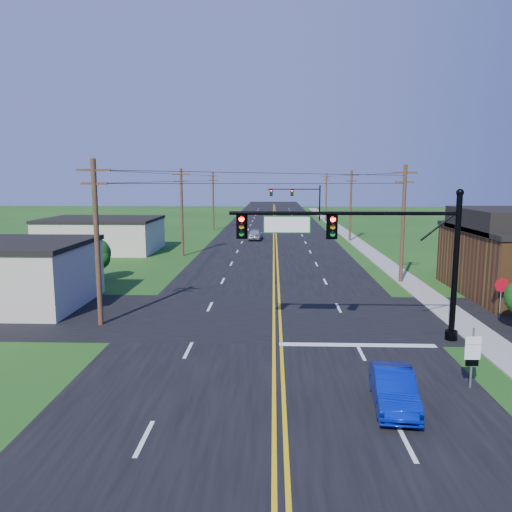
{
  "coord_description": "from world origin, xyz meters",
  "views": [
    {
      "loc": [
        -0.06,
        -16.17,
        7.94
      ],
      "look_at": [
        -0.97,
        10.0,
        3.88
      ],
      "focal_mm": 35.0,
      "sensor_mm": 36.0,
      "label": 1
    }
  ],
  "objects_px": {
    "stop_sign": "(501,289)",
    "blue_car": "(394,390)",
    "route_sign": "(472,354)",
    "signal_mast_far": "(297,197)",
    "signal_mast_main": "(364,245)"
  },
  "relations": [
    {
      "from": "stop_sign",
      "to": "blue_car",
      "type": "bearing_deg",
      "value": -131.81
    },
    {
      "from": "signal_mast_main",
      "to": "stop_sign",
      "type": "relative_size",
      "value": 4.69
    },
    {
      "from": "blue_car",
      "to": "route_sign",
      "type": "xyz_separation_m",
      "value": [
        3.32,
        1.68,
        0.75
      ]
    },
    {
      "from": "route_sign",
      "to": "stop_sign",
      "type": "height_order",
      "value": "stop_sign"
    },
    {
      "from": "signal_mast_main",
      "to": "blue_car",
      "type": "bearing_deg",
      "value": -91.24
    },
    {
      "from": "signal_mast_far",
      "to": "stop_sign",
      "type": "distance_m",
      "value": 68.61
    },
    {
      "from": "blue_car",
      "to": "signal_mast_far",
      "type": "bearing_deg",
      "value": 95.15
    },
    {
      "from": "signal_mast_far",
      "to": "blue_car",
      "type": "height_order",
      "value": "signal_mast_far"
    },
    {
      "from": "signal_mast_main",
      "to": "signal_mast_far",
      "type": "height_order",
      "value": "same"
    },
    {
      "from": "signal_mast_far",
      "to": "route_sign",
      "type": "xyz_separation_m",
      "value": [
        3.06,
        -77.83,
        -3.15
      ]
    },
    {
      "from": "signal_mast_far",
      "to": "route_sign",
      "type": "relative_size",
      "value": 4.57
    },
    {
      "from": "signal_mast_main",
      "to": "blue_car",
      "type": "height_order",
      "value": "signal_mast_main"
    },
    {
      "from": "blue_car",
      "to": "stop_sign",
      "type": "height_order",
      "value": "stop_sign"
    },
    {
      "from": "blue_car",
      "to": "route_sign",
      "type": "height_order",
      "value": "route_sign"
    },
    {
      "from": "blue_car",
      "to": "route_sign",
      "type": "bearing_deg",
      "value": 32.1
    }
  ]
}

